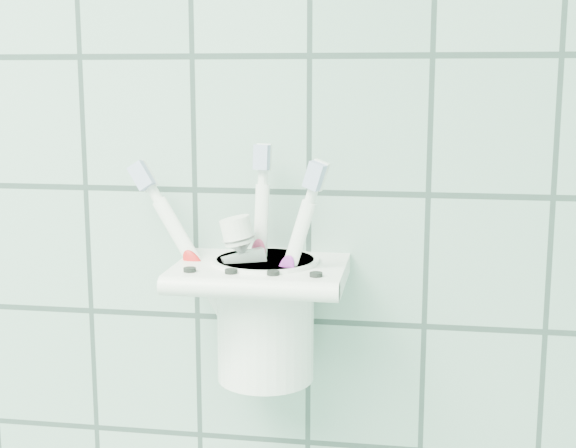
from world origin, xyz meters
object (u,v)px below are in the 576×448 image
(cup, at_px, (266,314))
(toothbrush_orange, at_px, (256,262))
(holder_bracket, at_px, (261,274))
(toothbrush_blue, at_px, (255,258))
(toothbrush_pink, at_px, (259,253))
(toothpaste_tube, at_px, (270,283))

(cup, height_order, toothbrush_orange, toothbrush_orange)
(holder_bracket, height_order, toothbrush_blue, toothbrush_blue)
(holder_bracket, distance_m, toothbrush_orange, 0.01)
(toothbrush_pink, distance_m, toothbrush_blue, 0.02)
(toothpaste_tube, bearing_deg, cup, 96.70)
(cup, distance_m, toothpaste_tube, 0.03)
(toothbrush_pink, height_order, toothbrush_orange, toothbrush_pink)
(cup, height_order, toothbrush_blue, toothbrush_blue)
(cup, distance_m, toothbrush_pink, 0.06)
(holder_bracket, height_order, cup, same)
(holder_bracket, bearing_deg, toothbrush_pink, -87.81)
(holder_bracket, height_order, toothbrush_orange, toothbrush_orange)
(toothbrush_pink, distance_m, toothbrush_orange, 0.01)
(toothbrush_pink, bearing_deg, toothpaste_tube, 45.26)
(cup, distance_m, toothbrush_blue, 0.05)
(toothbrush_orange, height_order, toothpaste_tube, toothbrush_orange)
(toothbrush_pink, xyz_separation_m, toothbrush_orange, (-0.00, 0.01, -0.01))
(holder_bracket, distance_m, cup, 0.04)
(cup, relative_size, toothpaste_tube, 0.74)
(toothbrush_blue, xyz_separation_m, toothbrush_orange, (0.00, -0.01, -0.00))
(cup, bearing_deg, toothbrush_blue, 178.32)
(cup, xyz_separation_m, toothbrush_pink, (-0.00, -0.02, 0.06))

